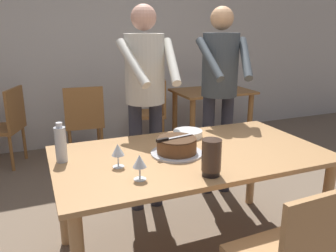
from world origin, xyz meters
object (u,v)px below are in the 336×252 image
Objects in this scene: cake_knife at (167,139)px; background_chair_0 at (84,120)px; main_dining_table at (191,166)px; wine_glass_far at (118,151)px; person_standing_beside at (220,82)px; person_cutting_cake at (145,88)px; background_chair_2 at (154,109)px; wine_glass_near at (140,162)px; hurricane_lamp at (211,157)px; background_table at (212,102)px; plate_stack at (188,134)px; background_chair_3 at (6,124)px; water_bottle at (61,144)px; cake_on_platter at (177,147)px.

background_chair_0 reaches higher than cake_knife.
main_dining_table is 12.32× the size of wine_glass_far.
person_standing_beside is 1.79m from background_chair_0.
person_cutting_cake is 1.91× the size of background_chair_0.
wine_glass_far is (-0.50, -0.06, 0.20)m from main_dining_table.
person_standing_beside reaches higher than background_chair_2.
cake_knife is at bearing -178.55° from main_dining_table.
cake_knife is at bearing -137.55° from person_standing_beside.
wine_glass_near is 0.08× the size of person_standing_beside.
background_chair_0 is at bearing 127.22° from person_standing_beside.
wine_glass_near is (-0.44, -0.27, 0.20)m from main_dining_table.
cake_knife is 1.28× the size of hurricane_lamp.
person_cutting_cake is at bearing -136.34° from background_table.
background_chair_2 is (0.43, 1.95, -0.28)m from plate_stack.
plate_stack is at bearing 45.88° from wine_glass_near.
background_chair_2 is at bearing 72.23° from cake_knife.
person_standing_beside is 1.91× the size of background_chair_3.
water_bottle is (-0.30, 0.21, 0.01)m from wine_glass_far.
person_standing_beside is at bearing -38.63° from background_chair_3.
person_standing_beside is (0.69, 1.10, 0.22)m from hurricane_lamp.
cake_knife reaches higher than background_table.
background_chair_0 is at bearing 88.72° from wine_glass_near.
background_chair_0 is (-1.68, 0.07, -0.09)m from background_table.
cake_knife reaches higher than main_dining_table.
cake_on_platter is 1.36× the size of water_bottle.
cake_knife is 1.87× the size of wine_glass_far.
cake_on_platter is 0.38× the size of background_chair_2.
hurricane_lamp reaches higher than background_chair_2.
water_bottle is at bearing -170.69° from plate_stack.
cake_on_platter is 1.55× the size of plate_stack.
main_dining_table is at bearing -111.88° from plate_stack.
background_chair_2 reaches higher than cake_on_platter.
cake_on_platter is 0.73m from water_bottle.
person_standing_beside is at bearing -52.78° from background_chair_0.
wine_glass_near is 1.49m from person_standing_beside.
wine_glass_far is 0.90m from person_cutting_cake.
background_chair_2 is at bearing 67.89° from person_cutting_cake.
background_table is 0.79m from background_chair_2.
person_standing_beside is at bearing 34.69° from wine_glass_far.
cake_on_platter is at bearing -135.44° from person_standing_beside.
plate_stack is 0.13× the size of person_cutting_cake.
hurricane_lamp is at bearing -88.81° from person_cutting_cake.
person_cutting_cake is at bearing -112.11° from background_chair_2.
wine_glass_far reaches higher than main_dining_table.
wine_glass_far reaches higher than plate_stack.
person_cutting_cake reaches higher than wine_glass_near.
background_table is (1.37, 1.31, -0.50)m from person_cutting_cake.
background_chair_3 reaches higher than cake_knife.
main_dining_table is at bearing 31.77° from wine_glass_near.
wine_glass_near is 0.40m from hurricane_lamp.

